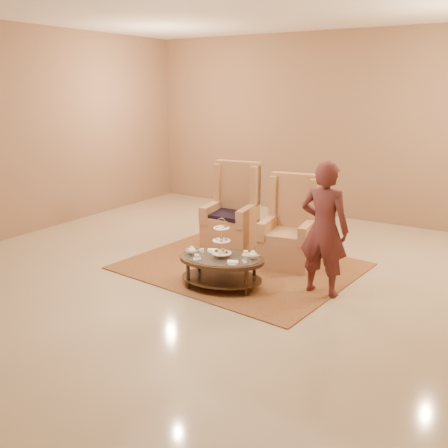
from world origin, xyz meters
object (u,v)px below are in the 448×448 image
Objects in this scene: tea_table at (222,263)px; armchair_left at (232,219)px; person at (324,229)px; armchair_right at (290,235)px.

tea_table is 0.93× the size of armchair_left.
armchair_left is at bearing 101.96° from tea_table.
tea_table is at bearing 24.27° from person.
tea_table is at bearing -114.29° from armchair_right.
armchair_left reaches higher than armchair_right.
armchair_right reaches higher than tea_table.
armchair_left is at bearing 158.54° from armchair_right.
person is at bearing -36.58° from armchair_left.
armchair_right is at bearing 59.89° from tea_table.
tea_table is at bearing -71.75° from armchair_left.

